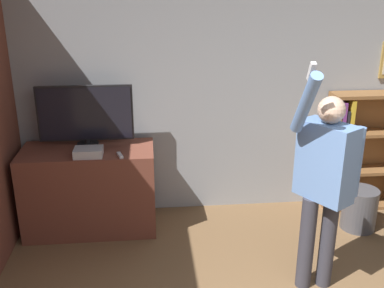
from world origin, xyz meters
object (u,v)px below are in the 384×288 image
at_px(game_console, 88,152).
at_px(bookshelf, 355,154).
at_px(television, 86,115).
at_px(person, 324,178).
at_px(waste_bin, 359,209).

relative_size(game_console, bookshelf, 0.20).
distance_m(television, person, 2.38).
bearing_deg(television, game_console, -82.24).
xyz_separation_m(television, bookshelf, (2.93, 0.09, -0.57)).
bearing_deg(person, bookshelf, 113.33).
relative_size(television, waste_bin, 2.14).
bearing_deg(game_console, person, -26.72).
xyz_separation_m(game_console, person, (1.96, -0.98, 0.09)).
xyz_separation_m(television, waste_bin, (2.80, -0.40, -0.99)).
bearing_deg(bookshelf, waste_bin, -104.09).
xyz_separation_m(person, waste_bin, (0.80, 0.89, -0.79)).
relative_size(person, waste_bin, 4.42).
distance_m(bookshelf, person, 1.70).
bearing_deg(game_console, waste_bin, -2.05).
distance_m(television, bookshelf, 2.98).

